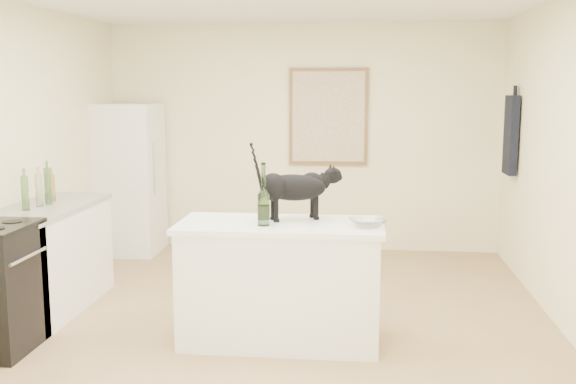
{
  "coord_description": "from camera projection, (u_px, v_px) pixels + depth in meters",
  "views": [
    {
      "loc": [
        0.68,
        -4.93,
        1.87
      ],
      "look_at": [
        0.15,
        -0.15,
        1.12
      ],
      "focal_mm": 41.57,
      "sensor_mm": 36.0,
      "label": 1
    }
  ],
  "objects": [
    {
      "name": "floor",
      "position": [
        271.0,
        330.0,
        5.21
      ],
      "size": [
        5.5,
        5.5,
        0.0
      ],
      "primitive_type": "plane",
      "color": "tan",
      "rests_on": "ground"
    },
    {
      "name": "island_top",
      "position": [
        280.0,
        225.0,
        4.86
      ],
      "size": [
        1.5,
        0.7,
        0.04
      ],
      "primitive_type": "cube",
      "color": "white",
      "rests_on": "island_base"
    },
    {
      "name": "fridge_paper",
      "position": [
        157.0,
        147.0,
        7.5
      ],
      "size": [
        0.07,
        0.14,
        0.2
      ],
      "primitive_type": "cube",
      "rotation": [
        0.0,
        0.0,
        -0.43
      ],
      "color": "beige",
      "rests_on": "fridge"
    },
    {
      "name": "glass_bowl",
      "position": [
        367.0,
        223.0,
        4.7
      ],
      "size": [
        0.32,
        0.32,
        0.06
      ],
      "primitive_type": "imported",
      "rotation": [
        0.0,
        0.0,
        0.35
      ],
      "color": "silver",
      "rests_on": "island_top"
    },
    {
      "name": "artwork_frame",
      "position": [
        328.0,
        117.0,
        7.61
      ],
      "size": [
        0.9,
        0.03,
        1.1
      ],
      "primitive_type": "cube",
      "color": "brown",
      "rests_on": "wall_back"
    },
    {
      "name": "left_countertop",
      "position": [
        45.0,
        208.0,
        5.58
      ],
      "size": [
        0.62,
        1.44,
        0.04
      ],
      "primitive_type": "cube",
      "color": "gray",
      "rests_on": "left_cabinets"
    },
    {
      "name": "black_cat",
      "position": [
        293.0,
        191.0,
        4.94
      ],
      "size": [
        0.64,
        0.42,
        0.44
      ],
      "primitive_type": null,
      "rotation": [
        0.0,
        0.0,
        0.41
      ],
      "color": "black",
      "rests_on": "island_top"
    },
    {
      "name": "wall_front",
      "position": [
        163.0,
        255.0,
        2.3
      ],
      "size": [
        4.5,
        0.0,
        4.5
      ],
      "primitive_type": "plane",
      "rotation": [
        -1.57,
        0.0,
        0.0
      ],
      "color": "#FCF5C3",
      "rests_on": "ground"
    },
    {
      "name": "hanging_garment",
      "position": [
        511.0,
        135.0,
        6.77
      ],
      "size": [
        0.08,
        0.34,
        0.8
      ],
      "primitive_type": "cube",
      "color": "black",
      "rests_on": "wall_right"
    },
    {
      "name": "left_cabinets",
      "position": [
        48.0,
        260.0,
        5.64
      ],
      "size": [
        0.6,
        1.4,
        0.86
      ],
      "primitive_type": "cube",
      "color": "white",
      "rests_on": "floor"
    },
    {
      "name": "wine_bottle",
      "position": [
        264.0,
        198.0,
        4.73
      ],
      "size": [
        0.1,
        0.1,
        0.4
      ],
      "primitive_type": "cylinder",
      "rotation": [
        0.0,
        0.0,
        -0.15
      ],
      "color": "#285A24",
      "rests_on": "island_top"
    },
    {
      "name": "wall_back",
      "position": [
        302.0,
        138.0,
        7.71
      ],
      "size": [
        4.5,
        0.0,
        4.5
      ],
      "primitive_type": "plane",
      "rotation": [
        1.57,
        0.0,
        0.0
      ],
      "color": "#FCF5C3",
      "rests_on": "ground"
    },
    {
      "name": "counter_bottle_cluster",
      "position": [
        41.0,
        189.0,
        5.54
      ],
      "size": [
        0.12,
        0.49,
        0.31
      ],
      "color": "brown",
      "rests_on": "left_countertop"
    },
    {
      "name": "fridge",
      "position": [
        129.0,
        179.0,
        7.59
      ],
      "size": [
        0.68,
        0.68,
        1.7
      ],
      "primitive_type": "cube",
      "color": "white",
      "rests_on": "floor"
    },
    {
      "name": "artwork_canvas",
      "position": [
        328.0,
        117.0,
        7.59
      ],
      "size": [
        0.82,
        0.0,
        1.02
      ],
      "primitive_type": "cube",
      "color": "beige",
      "rests_on": "wall_back"
    },
    {
      "name": "island_base",
      "position": [
        281.0,
        285.0,
        4.93
      ],
      "size": [
        1.44,
        0.67,
        0.86
      ],
      "primitive_type": "cube",
      "color": "white",
      "rests_on": "floor"
    }
  ]
}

